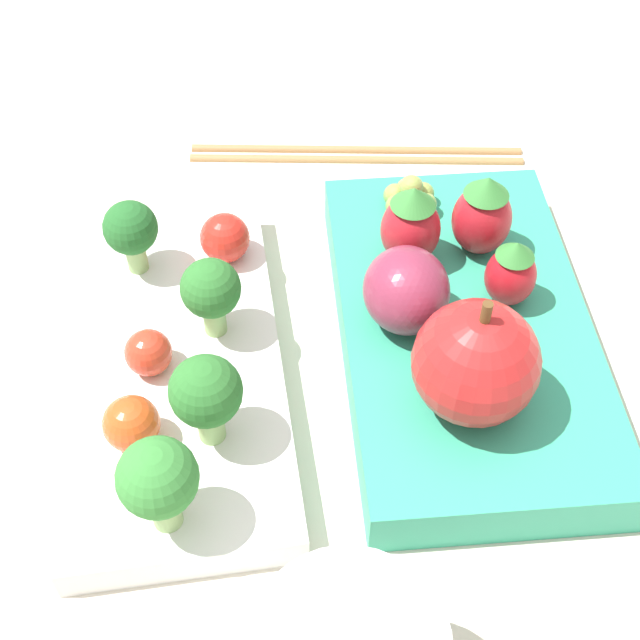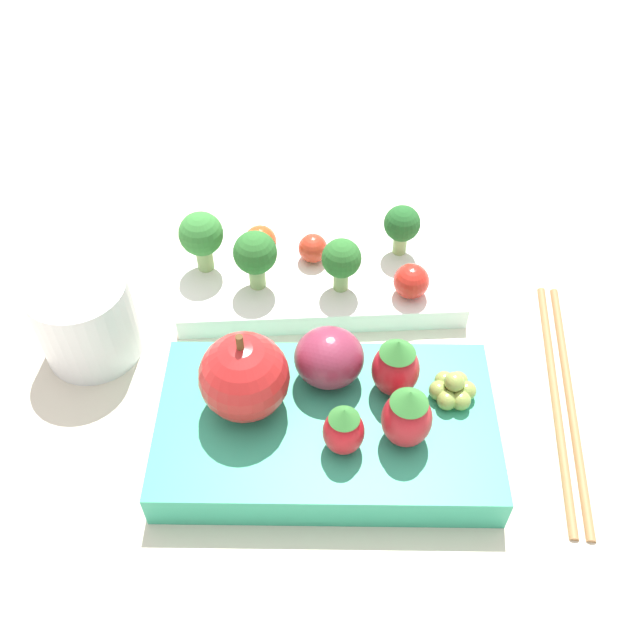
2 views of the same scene
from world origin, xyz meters
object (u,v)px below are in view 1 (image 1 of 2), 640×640
at_px(cherry_tomato_1, 148,353).
at_px(strawberry_1, 511,273).
at_px(cherry_tomato_2, 131,424).
at_px(plum, 406,290).
at_px(cherry_tomato_0, 225,238).
at_px(strawberry_2, 411,225).
at_px(broccoli_floret_1, 211,291).
at_px(broccoli_floret_2, 206,394).
at_px(grape_cluster, 410,198).
at_px(broccoli_floret_0, 131,230).
at_px(bento_box_fruit, 463,334).
at_px(bento_box_savoury, 173,375).
at_px(apple, 476,363).
at_px(broccoli_floret_3, 158,480).
at_px(chopsticks_pair, 356,152).
at_px(strawberry_0, 482,215).

xyz_separation_m(cherry_tomato_1, strawberry_1, (0.02, -0.18, 0.02)).
relative_size(cherry_tomato_2, plum, 0.57).
height_order(cherry_tomato_0, cherry_tomato_1, cherry_tomato_0).
height_order(cherry_tomato_1, strawberry_2, strawberry_2).
relative_size(broccoli_floret_1, plum, 0.99).
xyz_separation_m(broccoli_floret_2, grape_cluster, (0.13, -0.11, -0.01)).
bearing_deg(broccoli_floret_0, bento_box_fruit, -108.98).
height_order(bento_box_savoury, apple, apple).
bearing_deg(strawberry_1, broccoli_floret_3, 122.19).
distance_m(broccoli_floret_1, cherry_tomato_0, 0.05).
distance_m(cherry_tomato_2, chopsticks_pair, 0.25).
bearing_deg(bento_box_savoury, broccoli_floret_0, 15.62).
relative_size(broccoli_floret_3, plum, 1.13).
bearing_deg(broccoli_floret_2, chopsticks_pair, -22.60).
bearing_deg(broccoli_floret_3, broccoli_floret_0, 7.51).
bearing_deg(grape_cluster, broccoli_floret_0, 99.11).
relative_size(broccoli_floret_3, grape_cluster, 1.67).
bearing_deg(broccoli_floret_1, broccoli_floret_0, 41.02).
bearing_deg(apple, cherry_tomato_1, 75.00).
relative_size(broccoli_floret_2, cherry_tomato_2, 1.92).
bearing_deg(cherry_tomato_0, bento_box_savoury, 158.73).
distance_m(broccoli_floret_2, strawberry_0, 0.17).
height_order(broccoli_floret_2, apple, apple).
xyz_separation_m(plum, chopsticks_pair, (0.16, 0.00, -0.05)).
bearing_deg(apple, bento_box_savoury, 73.50).
height_order(cherry_tomato_2, apple, apple).
relative_size(broccoli_floret_3, strawberry_2, 1.09).
distance_m(bento_box_fruit, broccoli_floret_3, 0.18).
relative_size(broccoli_floret_0, grape_cluster, 1.41).
bearing_deg(bento_box_savoury, bento_box_fruit, -85.93).
bearing_deg(apple, strawberry_1, -26.95).
distance_m(broccoli_floret_1, strawberry_0, 0.14).
relative_size(bento_box_fruit, cherry_tomato_2, 8.43).
bearing_deg(bento_box_savoury, broccoli_floret_3, -179.18).
distance_m(strawberry_0, strawberry_2, 0.04).
bearing_deg(cherry_tomato_0, chopsticks_pair, -38.87).
relative_size(cherry_tomato_0, strawberry_2, 0.57).
relative_size(cherry_tomato_2, strawberry_2, 0.55).
relative_size(broccoli_floret_3, apple, 0.77).
xyz_separation_m(strawberry_0, strawberry_2, (-0.00, 0.04, -0.00)).
bearing_deg(plum, grape_cluster, -10.55).
height_order(cherry_tomato_2, strawberry_2, strawberry_2).
bearing_deg(cherry_tomato_1, grape_cluster, -56.38).
distance_m(cherry_tomato_2, strawberry_1, 0.19).
bearing_deg(grape_cluster, cherry_tomato_0, 100.44).
distance_m(cherry_tomato_0, strawberry_2, 0.10).
bearing_deg(bento_box_fruit, chopsticks_pair, 12.36).
xyz_separation_m(broccoli_floret_2, plum, (0.05, -0.09, -0.00)).
distance_m(bento_box_fruit, strawberry_0, 0.06).
xyz_separation_m(bento_box_fruit, broccoli_floret_1, (0.01, 0.12, 0.03)).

